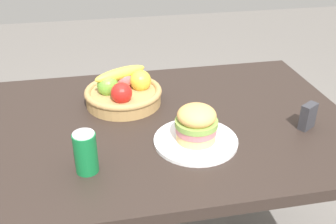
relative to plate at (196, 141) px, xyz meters
The scene contains 6 objects.
dining_table 0.22m from the plate, 126.76° to the left, with size 1.40×0.90×0.75m.
plate is the anchor object (origin of this frame).
sandwich 0.07m from the plate, 90.00° to the left, with size 0.14×0.14×0.12m.
soda_can 0.36m from the plate, 166.77° to the right, with size 0.07×0.07×0.13m.
fruit_basket 0.37m from the plate, 122.23° to the left, with size 0.29×0.29×0.14m.
napkin_holder 0.39m from the plate, ahead, with size 0.06×0.03×0.09m, color #333338.
Camera 1 is at (-0.18, -1.17, 1.45)m, focal length 41.98 mm.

